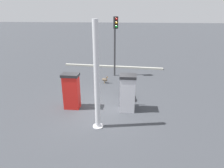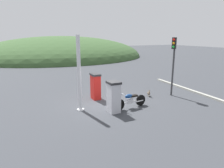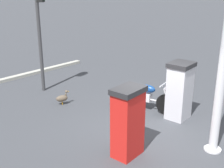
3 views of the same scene
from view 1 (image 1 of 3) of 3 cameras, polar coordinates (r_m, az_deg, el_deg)
name	(u,v)px [view 1 (image 1 of 3)]	position (r m, az deg, el deg)	size (l,w,h in m)	color
ground_plane	(100,107)	(9.25, -3.46, -6.71)	(120.00, 120.00, 0.00)	#383A3F
fuel_pump_near	(128,93)	(8.68, 4.50, -2.50)	(0.65, 0.71, 1.66)	silver
fuel_pump_far	(71,91)	(9.05, -11.56, -1.95)	(0.57, 0.75, 1.64)	red
motorcycle_near_pump	(126,91)	(9.81, 3.93, -2.06)	(2.12, 0.56, 0.96)	black
wandering_duck	(105,80)	(12.11, -2.07, 1.28)	(0.33, 0.45, 0.47)	brown
roadside_traffic_light	(115,37)	(12.92, 0.92, 13.42)	(0.39, 0.31, 3.83)	#38383A
canopy_support_pole	(97,80)	(7.02, -4.39, 1.11)	(0.40, 0.40, 3.97)	silver
road_edge_kerb	(113,67)	(15.47, 0.19, 5.02)	(0.83, 7.64, 0.12)	#9E9E93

